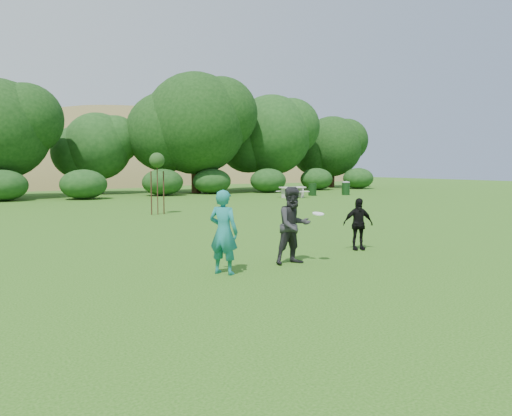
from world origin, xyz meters
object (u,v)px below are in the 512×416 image
at_px(player_teal, 224,232).
at_px(trash_can_near, 312,190).
at_px(player_grey, 294,226).
at_px(sapling, 157,162).
at_px(player_black, 358,224).
at_px(trash_can_lidded, 346,188).
at_px(picnic_table, 293,190).

relative_size(player_teal, trash_can_near, 1.98).
bearing_deg(player_grey, trash_can_near, 55.05).
bearing_deg(sapling, player_black, -84.78).
relative_size(player_teal, trash_can_lidded, 1.70).
bearing_deg(trash_can_lidded, trash_can_near, 165.10).
bearing_deg(player_black, trash_can_lidded, 72.00).
height_order(player_grey, trash_can_near, player_grey).
distance_m(trash_can_near, picnic_table, 2.88).
height_order(player_teal, picnic_table, player_teal).
relative_size(player_teal, player_black, 1.27).
relative_size(player_grey, player_black, 1.28).
xyz_separation_m(player_black, trash_can_near, (13.74, 19.19, -0.25)).
relative_size(player_teal, picnic_table, 0.99).
distance_m(player_grey, sapling, 12.76).
bearing_deg(player_black, player_teal, -147.53).
bearing_deg(player_teal, picnic_table, -73.01).
xyz_separation_m(picnic_table, trash_can_lidded, (5.31, 0.43, 0.02)).
relative_size(player_grey, trash_can_near, 2.00).
xyz_separation_m(player_black, picnic_table, (11.09, 18.04, -0.19)).
height_order(player_teal, player_grey, player_grey).
xyz_separation_m(player_black, trash_can_lidded, (16.40, 18.48, -0.16)).
distance_m(sapling, trash_can_lidded, 18.76).
xyz_separation_m(player_teal, player_black, (4.50, 0.70, -0.19)).
relative_size(player_grey, sapling, 0.63).
bearing_deg(player_grey, player_black, 17.91).
xyz_separation_m(player_grey, trash_can_lidded, (19.01, 19.10, -0.36)).
bearing_deg(player_grey, trash_can_lidded, 49.73).
distance_m(trash_can_near, trash_can_lidded, 2.75).
xyz_separation_m(player_teal, trash_can_near, (18.24, 19.89, -0.44)).
xyz_separation_m(player_grey, player_black, (2.61, 0.62, -0.19)).
height_order(player_grey, picnic_table, player_grey).
bearing_deg(player_teal, player_grey, -120.67).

